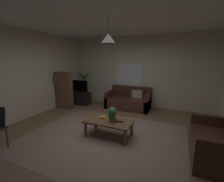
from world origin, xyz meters
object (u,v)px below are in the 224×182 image
couch_right_side (219,146)px  tv_stand (80,98)px  coffee_table (109,123)px  book_on_table_0 (103,118)px  potted_plant_on_table (112,114)px  remote_on_table_0 (120,121)px  bookshelf_corner (64,90)px  book_on_table_1 (103,117)px  pendant_lamp (108,38)px  couch_under_window (128,101)px  potted_palm_corner (84,88)px  tv (79,86)px

couch_right_side → tv_stand: (-4.59, 2.07, -0.03)m
coffee_table → book_on_table_0: size_ratio=9.54×
coffee_table → potted_plant_on_table: potted_plant_on_table is taller
potted_plant_on_table → tv_stand: potted_plant_on_table is taller
remote_on_table_0 → bookshelf_corner: bookshelf_corner is taller
book_on_table_0 → book_on_table_1: (-0.01, -0.01, 0.02)m
coffee_table → book_on_table_0: 0.22m
couch_right_side → book_on_table_1: 2.45m
pendant_lamp → couch_under_window: bearing=96.5°
coffee_table → book_on_table_0: (-0.19, 0.08, 0.08)m
couch_under_window → pendant_lamp: 3.10m
couch_right_side → book_on_table_0: size_ratio=11.40×
couch_under_window → pendant_lamp: bearing=-83.5°
potted_palm_corner → bookshelf_corner: potted_palm_corner is taller
book_on_table_0 → tv: (-2.15, 1.98, 0.35)m
tv → pendant_lamp: 3.47m
potted_palm_corner → bookshelf_corner: size_ratio=1.04×
couch_right_side → bookshelf_corner: 4.98m
couch_right_side → book_on_table_0: (-2.44, 0.07, 0.14)m
book_on_table_1 → bookshelf_corner: (-2.33, 1.28, 0.28)m
couch_right_side → book_on_table_1: (-2.45, 0.06, 0.16)m
potted_plant_on_table → coffee_table: bearing=161.6°
couch_under_window → tv: 2.15m
tv → remote_on_table_0: bearing=-37.6°
couch_right_side → coffee_table: bearing=-89.6°
potted_palm_corner → bookshelf_corner: 1.16m
couch_right_side → tv_stand: bearing=-114.2°
coffee_table → remote_on_table_0: remote_on_table_0 is taller
book_on_table_1 → potted_palm_corner: bearing=132.1°
potted_plant_on_table → tv: bearing=139.5°
remote_on_table_0 → tv: bearing=-144.3°
pendant_lamp → remote_on_table_0: bearing=9.1°
book_on_table_1 → tv: 2.94m
couch_under_window → coffee_table: 2.36m
coffee_table → potted_palm_corner: potted_palm_corner is taller
couch_right_side → coffee_table: size_ratio=1.20×
tv_stand → potted_palm_corner: bearing=95.9°
potted_palm_corner → tv_stand: bearing=-84.1°
coffee_table → potted_plant_on_table: bearing=-18.4°
book_on_table_0 → bookshelf_corner: (-2.34, 1.27, 0.30)m
couch_under_window → bookshelf_corner: 2.51m
coffee_table → tv_stand: tv_stand is taller
potted_plant_on_table → tv: size_ratio=0.44×
bookshelf_corner → couch_right_side: bearing=-15.7°
book_on_table_1 → tv: (-2.14, 1.99, 0.33)m
potted_palm_corner → pendant_lamp: (2.39, -2.50, 1.68)m
potted_plant_on_table → pendant_lamp: 1.70m
potted_plant_on_table → tv_stand: 3.26m
remote_on_table_0 → book_on_table_1: bearing=-110.1°
book_on_table_1 → remote_on_table_0: size_ratio=0.74×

